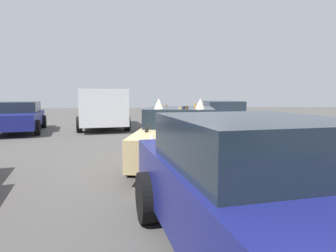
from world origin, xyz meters
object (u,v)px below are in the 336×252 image
at_px(parked_van_near_left, 102,106).
at_px(parked_sedan_behind_right, 263,195).
at_px(art_car_decorated, 180,134).
at_px(parked_sedan_near_right, 19,117).
at_px(parked_sedan_behind_left, 222,115).

distance_m(parked_van_near_left, parked_sedan_behind_right, 12.68).
relative_size(art_car_decorated, parked_sedan_behind_right, 1.09).
bearing_deg(parked_sedan_near_right, parked_sedan_behind_left, 77.01).
xyz_separation_m(art_car_decorated, parked_sedan_behind_right, (-4.69, -0.16, 0.05)).
distance_m(parked_van_near_left, parked_sedan_near_right, 3.81).
relative_size(parked_sedan_near_right, parked_sedan_behind_left, 1.13).
relative_size(parked_sedan_behind_right, parked_sedan_behind_left, 1.06).
bearing_deg(parked_sedan_behind_right, parked_van_near_left, -174.69).
relative_size(parked_van_near_left, parked_sedan_behind_right, 1.23).
height_order(art_car_decorated, parked_sedan_near_right, art_car_decorated).
relative_size(parked_van_near_left, parked_sedan_near_right, 1.15).
relative_size(art_car_decorated, parked_sedan_behind_left, 1.16).
distance_m(parked_sedan_behind_right, parked_sedan_behind_left, 11.32).
bearing_deg(parked_sedan_near_right, art_car_decorated, 33.07).
xyz_separation_m(art_car_decorated, parked_sedan_behind_left, (6.28, -2.93, 0.01)).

